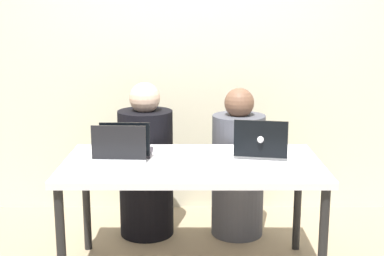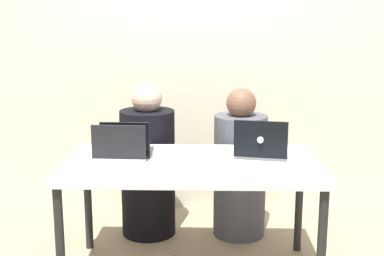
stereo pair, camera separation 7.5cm
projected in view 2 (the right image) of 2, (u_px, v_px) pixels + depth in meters
The scene contains 9 objects.
back_wall at pixel (195, 60), 4.13m from camera, with size 4.50×0.10×2.38m, color beige.
desk at pixel (192, 172), 3.11m from camera, with size 1.49×0.79×0.71m.
person_on_left at pixel (148, 168), 3.74m from camera, with size 0.45×0.45×1.09m.
person_on_right at pixel (240, 171), 3.73m from camera, with size 0.45×0.45×1.05m.
laptop_back_left at pixel (127, 147), 3.21m from camera, with size 0.30×0.26×0.22m.
laptop_front_left at pixel (116, 157), 3.00m from camera, with size 0.32×0.26×0.22m.
laptop_back_right at pixel (261, 149), 3.17m from camera, with size 0.35×0.30×0.24m.
water_glass_left at pixel (163, 167), 2.84m from camera, with size 0.06×0.06×0.09m.
water_glass_right at pixel (221, 167), 2.83m from camera, with size 0.07×0.07×0.09m.
Camera 2 is at (0.07, -2.98, 1.57)m, focal length 50.00 mm.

